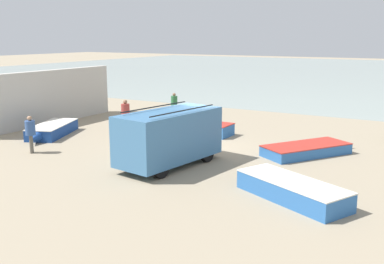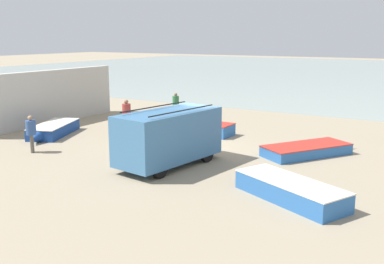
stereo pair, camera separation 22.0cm
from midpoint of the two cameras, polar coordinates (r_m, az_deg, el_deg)
The scene contains 11 objects.
ground_plane at distance 21.56m, azimuth 1.00°, elevation -2.13°, with size 200.00×200.00×0.00m, color gray.
sea_water at distance 71.11m, azimuth 22.47°, elevation 6.89°, with size 120.00×80.00×0.01m, color #99A89E.
harbor_wall at distance 28.96m, azimuth -17.34°, elevation 4.27°, with size 0.50×10.30×3.27m, color #BCB7AD.
parked_van at distance 18.50m, azimuth -2.57°, elevation -0.51°, with size 2.65×5.03×2.43m.
fishing_rowboat_0 at distance 25.49m, azimuth -17.03°, elevation 0.27°, with size 2.82×4.50×0.62m.
fishing_rowboat_1 at distance 15.35m, azimuth 12.31°, elevation -7.06°, with size 4.79×3.03×0.66m.
fishing_rowboat_2 at distance 21.08m, azimuth 14.86°, elevation -2.18°, with size 3.60×4.68×0.49m.
fishing_rowboat_3 at distance 25.13m, azimuth 0.06°, elevation 0.69°, with size 5.52×1.51×0.67m.
fisherman_0 at distance 21.90m, azimuth -19.49°, elevation 0.18°, with size 0.46×0.46×1.74m.
fisherman_2 at distance 29.82m, azimuth -1.87°, elevation 3.74°, with size 0.43×0.43×1.63m.
fisherman_3 at distance 25.57m, azimuth -8.07°, elevation 2.48°, with size 0.47×0.47×1.81m.
Camera 2 is at (10.46, -18.09, 5.28)m, focal length 42.00 mm.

